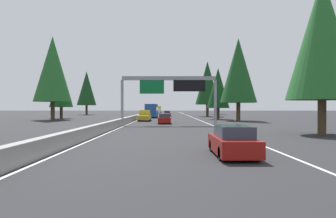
% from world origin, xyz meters
% --- Properties ---
extents(ground_plane, '(320.00, 320.00, 0.00)m').
position_xyz_m(ground_plane, '(60.00, 0.00, 0.00)').
color(ground_plane, '#262628').
extents(median_barrier, '(180.00, 0.56, 0.90)m').
position_xyz_m(median_barrier, '(80.00, 0.30, 0.45)').
color(median_barrier, gray).
rests_on(median_barrier, ground).
extents(shoulder_stripe_right, '(160.00, 0.16, 0.01)m').
position_xyz_m(shoulder_stripe_right, '(70.00, -11.52, 0.01)').
color(shoulder_stripe_right, silver).
rests_on(shoulder_stripe_right, ground).
extents(shoulder_stripe_median, '(160.00, 0.16, 0.01)m').
position_xyz_m(shoulder_stripe_median, '(70.00, -0.25, 0.01)').
color(shoulder_stripe_median, silver).
rests_on(shoulder_stripe_median, ground).
extents(sign_gantry_overhead, '(0.50, 12.68, 6.45)m').
position_xyz_m(sign_gantry_overhead, '(37.19, -6.04, 5.13)').
color(sign_gantry_overhead, gray).
rests_on(sign_gantry_overhead, ground).
extents(sedan_far_left, '(4.40, 1.80, 1.47)m').
position_xyz_m(sedan_far_left, '(11.74, -8.87, 0.68)').
color(sedan_far_left, maroon).
rests_on(sedan_far_left, ground).
extents(sedan_mid_center, '(4.40, 1.80, 1.47)m').
position_xyz_m(sedan_mid_center, '(40.86, -5.27, 0.68)').
color(sedan_mid_center, maroon).
rests_on(sedan_mid_center, ground).
extents(bus_distant_a, '(11.50, 2.55, 3.10)m').
position_xyz_m(bus_distant_a, '(68.55, -1.96, 1.72)').
color(bus_distant_a, '#1E4793').
rests_on(bus_distant_a, ground).
extents(box_truck_near_right, '(8.50, 2.40, 2.95)m').
position_xyz_m(box_truck_near_right, '(127.85, -1.59, 1.61)').
color(box_truck_near_right, gold).
rests_on(box_truck_near_right, ground).
extents(pickup_mid_left, '(5.60, 2.00, 1.86)m').
position_xyz_m(pickup_mid_left, '(49.82, -1.73, 0.91)').
color(pickup_mid_left, '#AD931E').
rests_on(pickup_mid_left, ground).
extents(minivan_far_center, '(5.00, 1.95, 1.69)m').
position_xyz_m(minivan_far_center, '(115.52, -1.86, 0.95)').
color(minivan_far_center, silver).
rests_on(minivan_far_center, ground).
extents(sedan_far_right, '(4.40, 1.80, 1.47)m').
position_xyz_m(sedan_far_right, '(75.47, -5.60, 0.68)').
color(sedan_far_right, maroon).
rests_on(sedan_far_right, ground).
extents(conifer_right_foreground, '(5.98, 5.98, 13.58)m').
position_xyz_m(conifer_right_foreground, '(22.99, -18.90, 8.26)').
color(conifer_right_foreground, '#4C3823').
rests_on(conifer_right_foreground, ground).
extents(conifer_right_near, '(6.34, 6.34, 14.41)m').
position_xyz_m(conifer_right_near, '(49.89, -18.02, 8.77)').
color(conifer_right_near, '#4C3823').
rests_on(conifer_right_near, ground).
extents(conifer_right_mid, '(4.43, 4.43, 10.07)m').
position_xyz_m(conifer_right_mid, '(56.44, -15.58, 6.11)').
color(conifer_right_mid, '#4C3823').
rests_on(conifer_right_mid, ground).
extents(conifer_right_far, '(6.20, 6.20, 14.08)m').
position_xyz_m(conifer_right_far, '(74.39, -15.85, 8.56)').
color(conifer_right_far, '#4C3823').
rests_on(conifer_right_far, ground).
extents(conifer_right_distant, '(5.11, 5.11, 11.62)m').
position_xyz_m(conifer_right_distant, '(97.82, -21.84, 7.06)').
color(conifer_right_distant, '#4C3823').
rests_on(conifer_right_distant, ground).
extents(conifer_left_near, '(6.81, 6.81, 15.47)m').
position_xyz_m(conifer_left_near, '(53.06, 15.48, 9.41)').
color(conifer_left_near, '#4C3823').
rests_on(conifer_left_near, ground).
extents(conifer_left_mid, '(4.80, 4.80, 10.91)m').
position_xyz_m(conifer_left_mid, '(60.38, 16.47, 6.63)').
color(conifer_left_mid, '#4C3823').
rests_on(conifer_left_mid, ground).
extents(conifer_left_far, '(6.09, 6.09, 13.84)m').
position_xyz_m(conifer_left_far, '(93.75, 20.11, 8.42)').
color(conifer_left_far, '#4C3823').
rests_on(conifer_left_far, ground).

